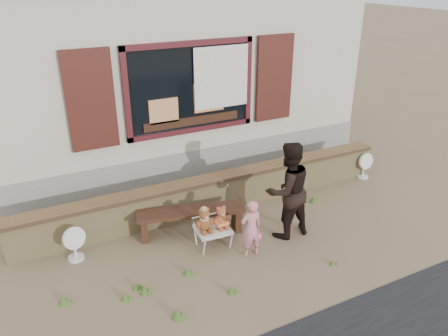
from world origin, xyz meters
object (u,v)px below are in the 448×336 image
teddy_bear_left (204,219)px  adult (288,190)px  bench (191,216)px  folding_chair (213,230)px  child (251,228)px  teddy_bear_right (221,216)px

teddy_bear_left → adult: 1.41m
bench → folding_chair: size_ratio=3.22×
bench → adult: size_ratio=1.10×
bench → child: 1.13m
teddy_bear_right → child: (0.28, -0.46, -0.04)m
bench → folding_chair: bearing=-56.4°
teddy_bear_left → adult: size_ratio=0.25×
teddy_bear_right → adult: adult is taller
folding_chair → adult: (1.22, -0.23, 0.52)m
teddy_bear_left → teddy_bear_right: size_ratio=1.08×
bench → teddy_bear_right: bearing=-43.6°
child → adult: bearing=-161.1°
folding_chair → teddy_bear_right: (0.14, -0.01, 0.22)m
folding_chair → child: 0.65m
adult → folding_chair: bearing=-11.6°
bench → teddy_bear_right: teddy_bear_right is taller
teddy_bear_right → folding_chair: bearing=180.0°
teddy_bear_right → teddy_bear_left: bearing=-180.0°
adult → teddy_bear_left: bearing=-10.9°
teddy_bear_left → adult: adult is taller
folding_chair → bench: bearing=112.1°
bench → child: bearing=-43.5°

